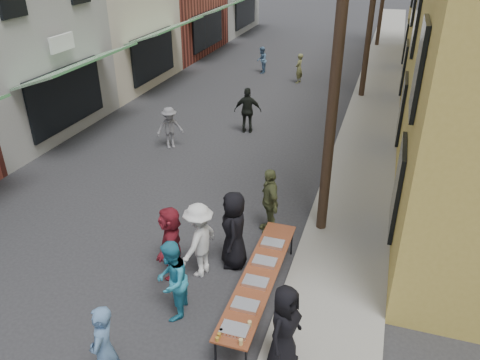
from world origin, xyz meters
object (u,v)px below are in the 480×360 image
Objects in this scene: utility_pole_near at (337,62)px; catering_tray_sausage at (235,330)px; serving_table at (260,276)px; guest_front_c at (172,281)px; guest_front_a at (234,230)px; server at (285,327)px.

catering_tray_sausage is (-0.81, -4.84, -3.71)m from utility_pole_near.
serving_table is at bearing 90.00° from catering_tray_sausage.
guest_front_c is (-2.40, -4.08, -3.61)m from utility_pole_near.
server is at bearing 18.02° from guest_front_a.
serving_table is 1.47m from guest_front_a.
utility_pole_near is 5.28× the size of server.
catering_tray_sausage is 0.90m from server.
guest_front_c is 1.04× the size of server.
utility_pole_near is at bearing 138.06° from guest_front_c.
server is (0.86, -1.47, 0.24)m from serving_table.
server is at bearing 65.35° from guest_front_c.
guest_front_a is at bearing 52.31° from server.
serving_table is 1.65m from catering_tray_sausage.
utility_pole_near is at bearing 80.44° from catering_tray_sausage.
guest_front_a is 2.10m from guest_front_c.
utility_pole_near is 18.00× the size of catering_tray_sausage.
server is at bearing -59.48° from serving_table.
guest_front_c is (-1.59, -0.89, 0.18)m from serving_table.
utility_pole_near is at bearing 75.66° from serving_table.
guest_front_c is at bearing 94.08° from server.
server reaches higher than serving_table.
utility_pole_near reaches higher than guest_front_a.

